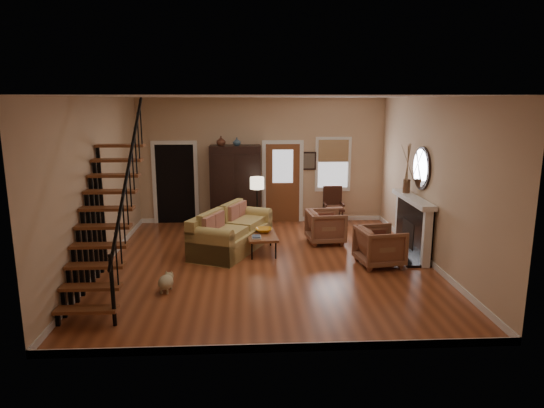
{
  "coord_description": "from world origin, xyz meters",
  "views": [
    {
      "loc": [
        -0.42,
        -9.29,
        3.24
      ],
      "look_at": [
        0.1,
        0.4,
        1.15
      ],
      "focal_mm": 32.0,
      "sensor_mm": 36.0,
      "label": 1
    }
  ],
  "objects_px": {
    "floor_lamp": "(257,207)",
    "sofa": "(232,231)",
    "armoire": "(236,186)",
    "armchair_left": "(380,246)",
    "armchair_right": "(326,227)",
    "side_chair": "(334,207)",
    "coffee_table": "(262,243)"
  },
  "relations": [
    {
      "from": "armoire",
      "to": "side_chair",
      "type": "bearing_deg",
      "value": -4.48
    },
    {
      "from": "armchair_right",
      "to": "floor_lamp",
      "type": "bearing_deg",
      "value": 64.38
    },
    {
      "from": "armoire",
      "to": "armchair_right",
      "type": "bearing_deg",
      "value": -39.59
    },
    {
      "from": "sofa",
      "to": "coffee_table",
      "type": "distance_m",
      "value": 0.72
    },
    {
      "from": "armoire",
      "to": "armchair_left",
      "type": "relative_size",
      "value": 2.46
    },
    {
      "from": "armchair_left",
      "to": "armchair_right",
      "type": "distance_m",
      "value": 1.8
    },
    {
      "from": "armoire",
      "to": "sofa",
      "type": "height_order",
      "value": "armoire"
    },
    {
      "from": "armchair_right",
      "to": "side_chair",
      "type": "height_order",
      "value": "side_chair"
    },
    {
      "from": "armchair_right",
      "to": "floor_lamp",
      "type": "distance_m",
      "value": 1.71
    },
    {
      "from": "sofa",
      "to": "floor_lamp",
      "type": "bearing_deg",
      "value": 84.8
    },
    {
      "from": "floor_lamp",
      "to": "armchair_right",
      "type": "bearing_deg",
      "value": -20.94
    },
    {
      "from": "armchair_left",
      "to": "floor_lamp",
      "type": "distance_m",
      "value": 3.27
    },
    {
      "from": "floor_lamp",
      "to": "side_chair",
      "type": "relative_size",
      "value": 1.42
    },
    {
      "from": "armoire",
      "to": "coffee_table",
      "type": "distance_m",
      "value": 2.59
    },
    {
      "from": "armoire",
      "to": "coffee_table",
      "type": "xyz_separation_m",
      "value": [
        0.6,
        -2.38,
        -0.85
      ]
    },
    {
      "from": "armchair_right",
      "to": "coffee_table",
      "type": "bearing_deg",
      "value": 108.61
    },
    {
      "from": "armchair_left",
      "to": "floor_lamp",
      "type": "height_order",
      "value": "floor_lamp"
    },
    {
      "from": "coffee_table",
      "to": "floor_lamp",
      "type": "distance_m",
      "value": 1.35
    },
    {
      "from": "floor_lamp",
      "to": "sofa",
      "type": "bearing_deg",
      "value": -119.45
    },
    {
      "from": "armchair_right",
      "to": "floor_lamp",
      "type": "height_order",
      "value": "floor_lamp"
    },
    {
      "from": "armchair_left",
      "to": "side_chair",
      "type": "bearing_deg",
      "value": -1.85
    },
    {
      "from": "sofa",
      "to": "armchair_left",
      "type": "distance_m",
      "value": 3.19
    },
    {
      "from": "armoire",
      "to": "side_chair",
      "type": "distance_m",
      "value": 2.61
    },
    {
      "from": "armoire",
      "to": "coffee_table",
      "type": "relative_size",
      "value": 1.97
    },
    {
      "from": "sofa",
      "to": "coffee_table",
      "type": "height_order",
      "value": "sofa"
    },
    {
      "from": "sofa",
      "to": "coffee_table",
      "type": "xyz_separation_m",
      "value": [
        0.64,
        -0.23,
        -0.23
      ]
    },
    {
      "from": "armoire",
      "to": "armchair_left",
      "type": "height_order",
      "value": "armoire"
    },
    {
      "from": "side_chair",
      "to": "floor_lamp",
      "type": "bearing_deg",
      "value": -155.16
    },
    {
      "from": "armoire",
      "to": "armchair_right",
      "type": "relative_size",
      "value": 2.51
    },
    {
      "from": "coffee_table",
      "to": "side_chair",
      "type": "relative_size",
      "value": 1.04
    },
    {
      "from": "armchair_right",
      "to": "sofa",
      "type": "bearing_deg",
      "value": 96.41
    },
    {
      "from": "armoire",
      "to": "floor_lamp",
      "type": "relative_size",
      "value": 1.45
    }
  ]
}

